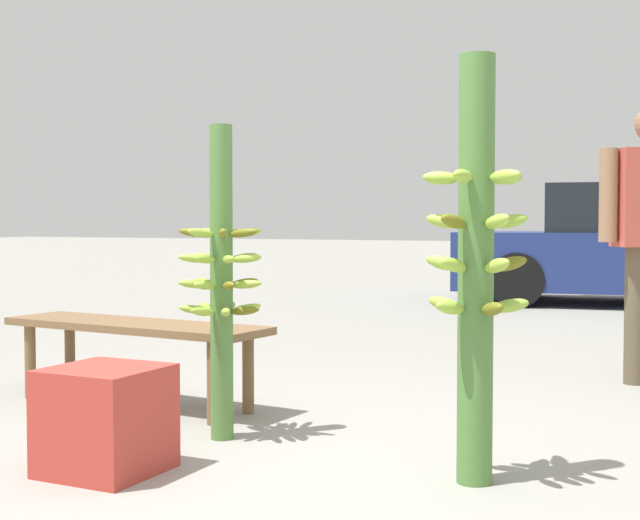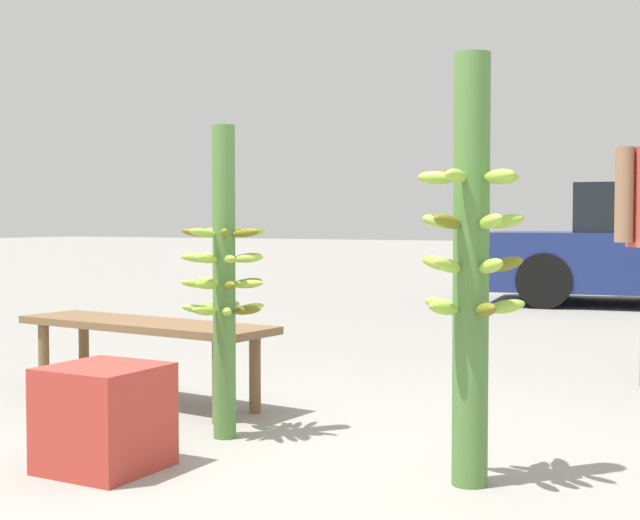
% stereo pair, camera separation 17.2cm
% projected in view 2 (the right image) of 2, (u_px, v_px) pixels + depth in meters
% --- Properties ---
extents(ground_plane, '(80.00, 80.00, 0.00)m').
position_uv_depth(ground_plane, '(274.00, 482.00, 3.35)').
color(ground_plane, gray).
extents(banana_stalk_left, '(0.39, 0.39, 1.41)m').
position_uv_depth(banana_stalk_left, '(224.00, 279.00, 4.01)').
color(banana_stalk_left, '#4C7A38').
rests_on(banana_stalk_left, ground_plane).
extents(banana_stalk_center, '(0.40, 0.41, 1.60)m').
position_uv_depth(banana_stalk_center, '(471.00, 266.00, 3.29)').
color(banana_stalk_center, '#4C7A38').
rests_on(banana_stalk_center, ground_plane).
extents(market_bench, '(1.58, 0.53, 0.45)m').
position_uv_depth(market_bench, '(144.00, 332.00, 4.78)').
color(market_bench, brown).
rests_on(market_bench, ground_plane).
extents(produce_crate, '(0.41, 0.41, 0.41)m').
position_uv_depth(produce_crate, '(104.00, 418.00, 3.52)').
color(produce_crate, '#B2382D').
rests_on(produce_crate, ground_plane).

